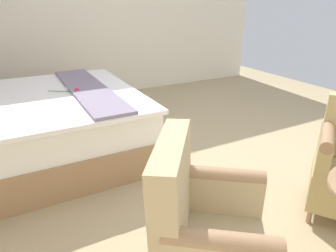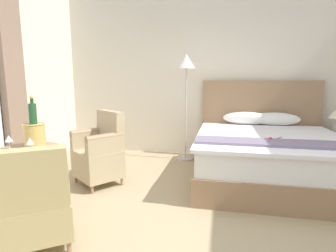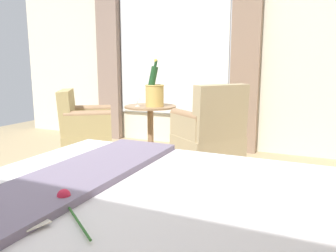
% 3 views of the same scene
% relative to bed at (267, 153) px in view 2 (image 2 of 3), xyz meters
% --- Properties ---
extents(ground_plane, '(6.95, 6.95, 0.00)m').
position_rel_bed_xyz_m(ground_plane, '(-0.83, -1.61, -0.36)').
color(ground_plane, tan).
extents(wall_headboard_side, '(5.57, 0.12, 3.06)m').
position_rel_bed_xyz_m(wall_headboard_side, '(-0.83, 1.15, 1.17)').
color(wall_headboard_side, silver).
rests_on(wall_headboard_side, ground).
extents(bed, '(1.93, 2.11, 1.37)m').
position_rel_bed_xyz_m(bed, '(0.00, 0.00, 0.00)').
color(bed, '#977352').
rests_on(bed, ground).
extents(nightstand, '(0.50, 0.40, 0.58)m').
position_rel_bed_xyz_m(nightstand, '(1.14, 0.75, -0.08)').
color(nightstand, '#977352').
rests_on(nightstand, ground).
extents(floor_lamp_brass, '(0.31, 0.31, 1.79)m').
position_rel_bed_xyz_m(floor_lamp_brass, '(-1.23, 0.69, 1.12)').
color(floor_lamp_brass, '#B9A9A9').
rests_on(floor_lamp_brass, ground).
extents(side_table_round, '(0.60, 0.60, 0.67)m').
position_rel_bed_xyz_m(side_table_round, '(-2.55, -1.46, 0.03)').
color(side_table_round, '#977352').
rests_on(side_table_round, ground).
extents(champagne_bucket, '(0.22, 0.22, 0.53)m').
position_rel_bed_xyz_m(champagne_bucket, '(-2.52, -1.40, 0.46)').
color(champagne_bucket, tan).
rests_on(champagne_bucket, side_table_round).
extents(wine_glass_near_bucket, '(0.08, 0.08, 0.14)m').
position_rel_bed_xyz_m(wine_glass_near_bucket, '(-2.69, -1.56, 0.41)').
color(wine_glass_near_bucket, white).
rests_on(wine_glass_near_bucket, side_table_round).
extents(wine_glass_near_edge, '(0.08, 0.08, 0.13)m').
position_rel_bed_xyz_m(wine_glass_near_edge, '(-2.44, -1.57, 0.40)').
color(wine_glass_near_edge, white).
rests_on(wine_glass_near_edge, side_table_round).
extents(armchair_by_window, '(0.75, 0.74, 0.96)m').
position_rel_bed_xyz_m(armchair_by_window, '(-2.18, -0.63, 0.05)').
color(armchair_by_window, '#977352').
rests_on(armchair_by_window, ground).
extents(armchair_facing_bed, '(0.76, 0.76, 0.87)m').
position_rel_bed_xyz_m(armchair_facing_bed, '(-2.06, -2.04, 0.03)').
color(armchair_facing_bed, '#977352').
rests_on(armchair_facing_bed, ground).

